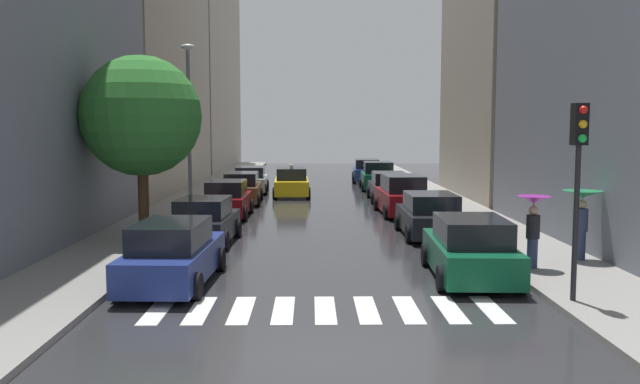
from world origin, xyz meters
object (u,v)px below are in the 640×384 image
(parked_car_right_fifth, at_px, (378,177))
(taxi_midroad, at_px, (292,183))
(parked_car_left_fourth, at_px, (242,189))
(parked_car_left_fifth, at_px, (251,180))
(parked_car_left_nearest, at_px, (173,255))
(parked_car_right_sixth, at_px, (367,171))
(parked_car_left_second, at_px, (204,222))
(parked_car_right_nearest, at_px, (470,250))
(parked_car_left_third, at_px, (227,200))
(pedestrian_foreground, at_px, (582,208))
(street_tree_left, at_px, (141,116))
(traffic_light_right_corner, at_px, (579,158))
(pedestrian_near_tree, at_px, (533,218))
(parked_car_right_second, at_px, (430,216))
(parked_car_right_third, at_px, (402,196))
(parked_car_right_fourth, at_px, (389,187))
(lamp_post_left, at_px, (189,117))

(parked_car_right_fifth, relative_size, taxi_midroad, 0.91)
(parked_car_left_fourth, distance_m, parked_car_left_fifth, 5.53)
(parked_car_left_nearest, relative_size, parked_car_right_sixth, 1.07)
(parked_car_left_second, xyz_separation_m, parked_car_right_nearest, (7.74, -5.31, 0.02))
(parked_car_left_third, distance_m, pedestrian_foreground, 15.28)
(street_tree_left, bearing_deg, parked_car_left_nearest, -70.21)
(parked_car_left_fifth, height_order, traffic_light_right_corner, traffic_light_right_corner)
(parked_car_left_nearest, distance_m, pedestrian_near_tree, 9.52)
(parked_car_left_fifth, relative_size, parked_car_right_second, 1.01)
(traffic_light_right_corner, bearing_deg, pedestrian_foreground, 66.29)
(parked_car_left_third, bearing_deg, pedestrian_near_tree, -138.87)
(street_tree_left, bearing_deg, parked_car_left_fourth, 78.77)
(parked_car_left_fourth, relative_size, parked_car_right_third, 0.95)
(parked_car_left_second, bearing_deg, pedestrian_foreground, -105.13)
(parked_car_right_fourth, distance_m, parked_car_right_sixth, 12.18)
(pedestrian_near_tree, bearing_deg, street_tree_left, 31.78)
(parked_car_left_second, distance_m, parked_car_right_second, 8.00)
(parked_car_right_nearest, xyz_separation_m, parked_car_right_third, (-0.05, 12.56, 0.07))
(parked_car_right_second, xyz_separation_m, pedestrian_near_tree, (1.68, -6.06, 0.78))
(pedestrian_near_tree, height_order, traffic_light_right_corner, traffic_light_right_corner)
(parked_car_right_second, distance_m, lamp_post_left, 11.45)
(parked_car_left_nearest, distance_m, parked_car_left_fourth, 17.77)
(parked_car_right_fifth, relative_size, traffic_light_right_corner, 0.94)
(parked_car_left_second, bearing_deg, parked_car_right_sixth, -14.41)
(parked_car_left_nearest, height_order, parked_car_left_fifth, parked_car_left_nearest)
(pedestrian_foreground, xyz_separation_m, lamp_post_left, (-12.97, 10.17, 2.70))
(parked_car_left_fourth, height_order, parked_car_right_third, parked_car_right_third)
(parked_car_right_third, xyz_separation_m, street_tree_left, (-9.89, -6.62, 3.46))
(parked_car_right_second, distance_m, taxi_midroad, 14.89)
(parked_car_left_fifth, distance_m, parked_car_right_third, 12.76)
(parked_car_left_fifth, relative_size, parked_car_right_sixth, 0.99)
(parked_car_right_fifth, bearing_deg, lamp_post_left, 144.14)
(parked_car_right_fifth, xyz_separation_m, street_tree_left, (-9.99, -18.39, 3.48))
(parked_car_right_fifth, height_order, traffic_light_right_corner, traffic_light_right_corner)
(parked_car_right_fifth, distance_m, parked_car_right_sixth, 5.95)
(parked_car_left_second, xyz_separation_m, parked_car_left_fourth, (0.04, 11.90, 0.02))
(parked_car_right_second, relative_size, traffic_light_right_corner, 1.01)
(parked_car_right_nearest, distance_m, parked_car_right_fourth, 18.11)
(parked_car_right_nearest, distance_m, traffic_light_right_corner, 4.09)
(parked_car_right_fifth, bearing_deg, parked_car_right_second, -178.40)
(parked_car_left_fourth, bearing_deg, parked_car_right_sixth, -31.41)
(parked_car_right_second, bearing_deg, pedestrian_foreground, -145.26)
(parked_car_right_second, distance_m, parked_car_right_sixth, 23.64)
(parked_car_right_sixth, height_order, pedestrian_foreground, pedestrian_foreground)
(parked_car_right_second, bearing_deg, pedestrian_near_tree, -164.62)
(parked_car_right_fifth, relative_size, parked_car_right_sixth, 0.91)
(parked_car_right_fourth, bearing_deg, street_tree_left, 141.61)
(parked_car_left_fourth, bearing_deg, parked_car_right_second, -144.76)
(parked_car_right_fourth, relative_size, parked_car_right_sixth, 1.05)
(parked_car_right_sixth, distance_m, traffic_light_right_corner, 33.21)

